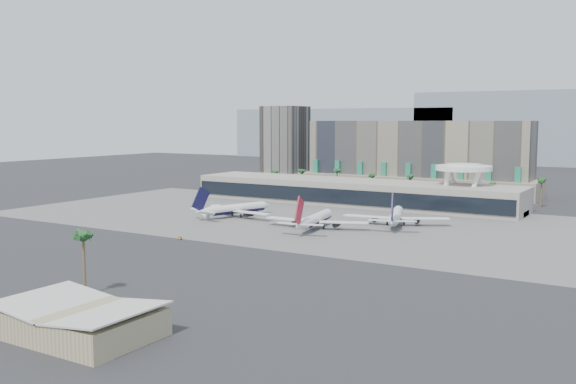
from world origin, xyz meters
The scene contains 16 objects.
ground centered at (0.00, 0.00, 0.00)m, with size 900.00×900.00×0.00m, color #232326.
apron_pad centered at (0.00, 55.00, 0.03)m, with size 260.00×130.00×0.06m, color #5B5B59.
mountain_ridge centered at (27.88, 470.00, 29.89)m, with size 680.00×60.00×70.00m.
hotel centered at (10.00, 174.41, 16.81)m, with size 140.00×30.00×42.00m.
office_tower centered at (-95.00, 200.00, 22.94)m, with size 30.00×30.00×52.00m.
terminal centered at (0.00, 109.84, 6.52)m, with size 170.00×32.50×14.50m.
saucer_structure centered at (55.00, 116.00, 18.45)m, with size 26.00×26.00×21.89m.
palm_row centered at (7.00, 145.00, 10.50)m, with size 157.80×2.80×13.10m.
hangar_right centered at (42.00, -100.00, 2.95)m, with size 30.55×20.60×6.89m.
airliner_left centered at (-24.23, 42.73, 3.67)m, with size 39.39×40.77×14.55m.
airliner_centre centered at (20.89, 33.64, 3.79)m, with size 41.59×43.18×15.02m.
airliner_right centered at (44.68, 57.75, 3.84)m, with size 41.18×42.62×15.21m.
service_vehicle_a centered at (-32.52, 31.69, 1.03)m, with size 4.21×2.06×2.06m, color white.
service_vehicle_b centered at (14.70, 39.19, 0.80)m, with size 3.11×1.78×1.60m, color white.
taxiway_sign centered at (-9.42, -10.95, 0.45)m, with size 1.98×0.83×0.90m.
near_palm_b centered at (19.49, -79.03, 13.05)m, with size 6.00×6.00×15.99m.
Camera 1 is at (140.45, -183.01, 42.15)m, focal length 40.00 mm.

